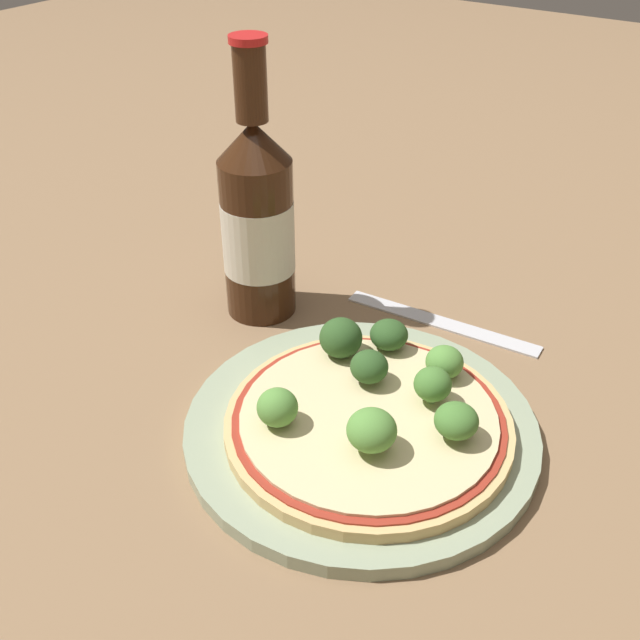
% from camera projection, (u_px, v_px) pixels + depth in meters
% --- Properties ---
extents(ground_plane, '(3.00, 3.00, 0.00)m').
position_uv_depth(ground_plane, '(376.00, 431.00, 0.57)').
color(ground_plane, '#846647').
extents(plate, '(0.27, 0.27, 0.01)m').
position_uv_depth(plate, '(361.00, 428.00, 0.57)').
color(plate, '#93A384').
rests_on(plate, ground_plane).
extents(pizza, '(0.21, 0.21, 0.01)m').
position_uv_depth(pizza, '(370.00, 423.00, 0.55)').
color(pizza, tan).
rests_on(pizza, plate).
extents(broccoli_floret_0, '(0.03, 0.03, 0.03)m').
position_uv_depth(broccoli_floret_0, '(433.00, 384.00, 0.55)').
color(broccoli_floret_0, '#89A866').
rests_on(broccoli_floret_0, pizza).
extents(broccoli_floret_1, '(0.03, 0.03, 0.03)m').
position_uv_depth(broccoli_floret_1, '(277.00, 407.00, 0.53)').
color(broccoli_floret_1, '#89A866').
rests_on(broccoli_floret_1, pizza).
extents(broccoli_floret_2, '(0.03, 0.03, 0.03)m').
position_uv_depth(broccoli_floret_2, '(444.00, 362.00, 0.58)').
color(broccoli_floret_2, '#89A866').
rests_on(broccoli_floret_2, pizza).
extents(broccoli_floret_3, '(0.03, 0.03, 0.03)m').
position_uv_depth(broccoli_floret_3, '(454.00, 424.00, 0.52)').
color(broccoli_floret_3, '#89A866').
rests_on(broccoli_floret_3, pizza).
extents(broccoli_floret_4, '(0.04, 0.04, 0.03)m').
position_uv_depth(broccoli_floret_4, '(341.00, 338.00, 0.60)').
color(broccoli_floret_4, '#89A866').
rests_on(broccoli_floret_4, pizza).
extents(broccoli_floret_5, '(0.03, 0.03, 0.02)m').
position_uv_depth(broccoli_floret_5, '(389.00, 335.00, 0.61)').
color(broccoli_floret_5, '#89A866').
rests_on(broccoli_floret_5, pizza).
extents(broccoli_floret_6, '(0.03, 0.03, 0.03)m').
position_uv_depth(broccoli_floret_6, '(369.00, 367.00, 0.57)').
color(broccoli_floret_6, '#89A866').
rests_on(broccoli_floret_6, pizza).
extents(broccoli_floret_7, '(0.04, 0.04, 0.03)m').
position_uv_depth(broccoli_floret_7, '(372.00, 430.00, 0.51)').
color(broccoli_floret_7, '#89A866').
rests_on(broccoli_floret_7, pizza).
extents(beer_bottle, '(0.07, 0.07, 0.25)m').
position_uv_depth(beer_bottle, '(257.00, 219.00, 0.66)').
color(beer_bottle, '#381E0F').
rests_on(beer_bottle, ground_plane).
extents(fork, '(0.03, 0.19, 0.00)m').
position_uv_depth(fork, '(441.00, 322.00, 0.69)').
color(fork, silver).
rests_on(fork, ground_plane).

